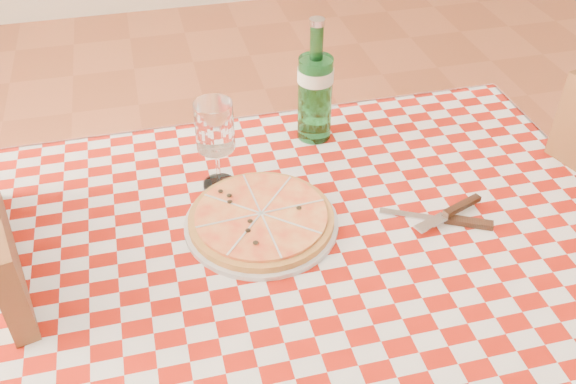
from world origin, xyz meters
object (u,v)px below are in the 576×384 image
Objects in this scene: wine_glass at (216,146)px; dining_table at (304,268)px; pizza_plate at (261,218)px; water_bottle at (315,81)px.

dining_table is at bearing -54.17° from wine_glass.
wine_glass reaches higher than dining_table.
dining_table is 5.90× the size of wine_glass.
wine_glass is (-0.06, 0.15, 0.08)m from pizza_plate.
dining_table is 0.42m from water_bottle.
pizza_plate is 1.04× the size of water_bottle.
wine_glass is (-0.25, -0.13, -0.05)m from water_bottle.
wine_glass is at bearing 125.83° from dining_table.
water_bottle is at bearing 71.36° from dining_table.
dining_table is 0.15m from pizza_plate.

